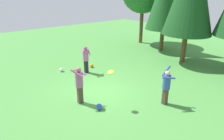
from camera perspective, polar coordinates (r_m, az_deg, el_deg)
ground_plane at (r=10.41m, az=-3.55°, el=-6.16°), size 40.00×40.00×0.00m
person_thrower at (r=9.24m, az=15.16°, el=-4.02°), size 0.66×0.66×1.79m
person_catcher at (r=9.06m, az=-9.26°, el=-3.43°), size 0.76×0.75×1.76m
person_bystander at (r=12.50m, az=-7.46°, el=3.58°), size 0.69×0.63×1.70m
frisbee at (r=8.50m, az=-0.39°, el=-0.60°), size 0.28×0.27×0.12m
ball_white at (r=13.26m, az=-14.19°, el=0.07°), size 0.24×0.24×0.24m
ball_orange at (r=13.63m, az=-5.79°, el=1.23°), size 0.23×0.23×0.23m
ball_blue at (r=8.91m, az=-3.66°, el=-10.35°), size 0.27×0.27×0.27m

